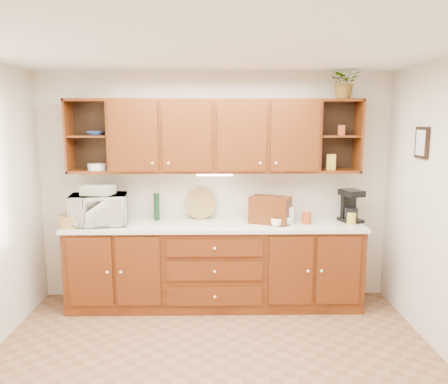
{
  "coord_description": "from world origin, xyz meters",
  "views": [
    {
      "loc": [
        0.03,
        -3.24,
        2.05
      ],
      "look_at": [
        0.1,
        1.15,
        1.34
      ],
      "focal_mm": 35.0,
      "sensor_mm": 36.0,
      "label": 1
    }
  ],
  "objects_px": {
    "bread_box": "(270,210)",
    "potted_plant": "(345,82)",
    "coffee_maker": "(350,206)",
    "microwave": "(99,209)"
  },
  "relations": [
    {
      "from": "bread_box",
      "to": "potted_plant",
      "type": "xyz_separation_m",
      "value": [
        0.79,
        0.07,
        1.38
      ]
    },
    {
      "from": "potted_plant",
      "to": "coffee_maker",
      "type": "bearing_deg",
      "value": -2.15
    },
    {
      "from": "coffee_maker",
      "to": "potted_plant",
      "type": "relative_size",
      "value": 1.02
    },
    {
      "from": "bread_box",
      "to": "coffee_maker",
      "type": "xyz_separation_m",
      "value": [
        0.91,
        0.07,
        0.03
      ]
    },
    {
      "from": "bread_box",
      "to": "potted_plant",
      "type": "height_order",
      "value": "potted_plant"
    },
    {
      "from": "microwave",
      "to": "potted_plant",
      "type": "bearing_deg",
      "value": -6.47
    },
    {
      "from": "microwave",
      "to": "coffee_maker",
      "type": "height_order",
      "value": "coffee_maker"
    },
    {
      "from": "bread_box",
      "to": "microwave",
      "type": "bearing_deg",
      "value": -154.42
    },
    {
      "from": "microwave",
      "to": "potted_plant",
      "type": "height_order",
      "value": "potted_plant"
    },
    {
      "from": "microwave",
      "to": "potted_plant",
      "type": "relative_size",
      "value": 1.7
    }
  ]
}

